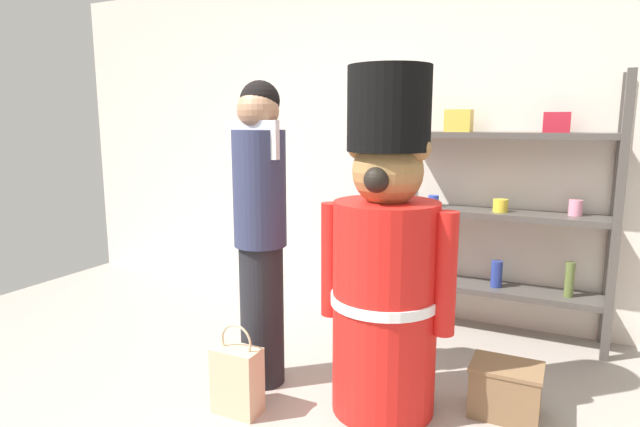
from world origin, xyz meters
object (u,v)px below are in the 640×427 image
person_shopper (260,225)px  shopping_bag (237,379)px  display_crate (505,390)px  teddy_bear_guard (386,265)px  merchandise_shelf (500,208)px

person_shopper → shopping_bag: person_shopper is taller
shopping_bag → display_crate: size_ratio=1.37×
teddy_bear_guard → shopping_bag: teddy_bear_guard is taller
person_shopper → teddy_bear_guard: bearing=2.3°
merchandise_shelf → display_crate: (0.20, -1.07, -0.76)m
display_crate → person_shopper: bearing=-169.5°
person_shopper → display_crate: person_shopper is taller
teddy_bear_guard → person_shopper: (-0.71, -0.03, 0.15)m
merchandise_shelf → person_shopper: bearing=-129.7°
person_shopper → shopping_bag: (0.06, -0.33, -0.74)m
person_shopper → shopping_bag: 0.81m
teddy_bear_guard → display_crate: 0.88m
shopping_bag → display_crate: (1.23, 0.57, -0.04)m
teddy_bear_guard → display_crate: (0.58, 0.21, -0.63)m
merchandise_shelf → teddy_bear_guard: (-0.38, -1.28, -0.12)m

